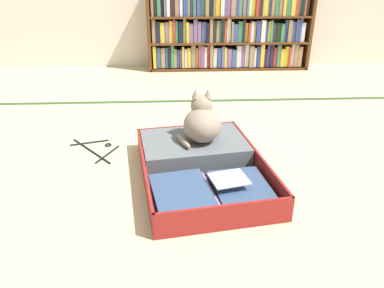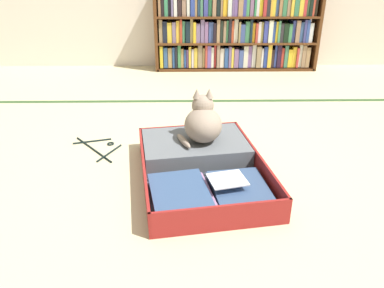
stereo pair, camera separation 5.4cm
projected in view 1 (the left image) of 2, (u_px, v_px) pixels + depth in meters
ground_plane at (218, 184)px, 1.81m from camera, size 10.00×10.00×0.00m
tatami_border at (201, 101)px, 2.93m from camera, size 4.80×0.05×0.00m
bookshelf at (229, 30)px, 3.69m from camera, size 1.62×0.25×0.79m
open_suitcase at (199, 164)px, 1.89m from camera, size 0.70×0.91×0.12m
black_cat at (202, 122)px, 1.95m from camera, size 0.25×0.25×0.27m
clothes_hanger at (97, 149)px, 2.16m from camera, size 0.30×0.32×0.01m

